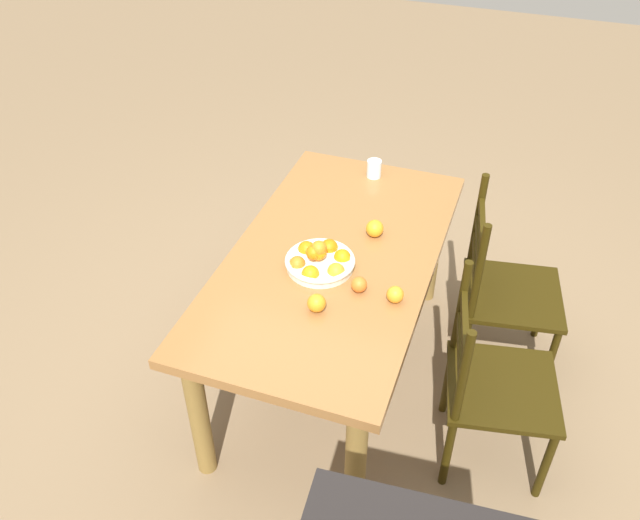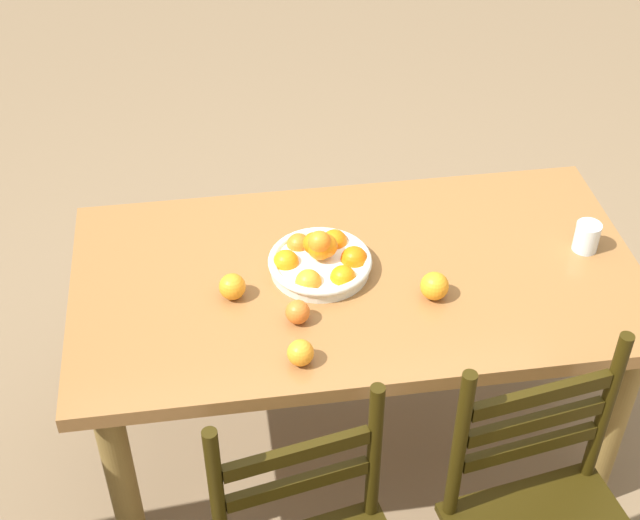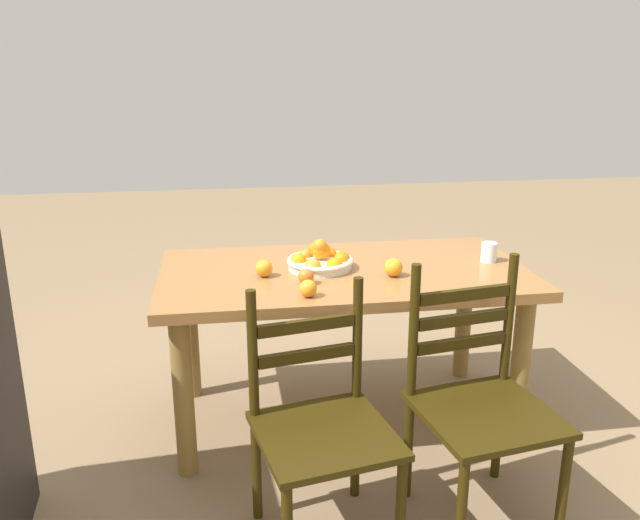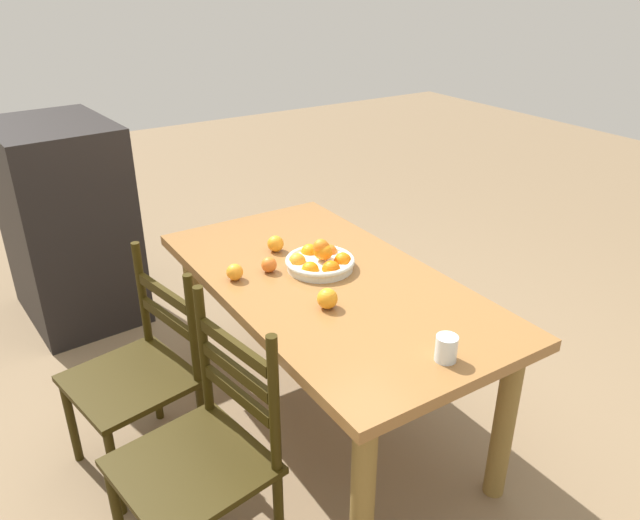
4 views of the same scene
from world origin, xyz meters
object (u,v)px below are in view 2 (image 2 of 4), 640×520
dining_table (357,300)px  orange_loose_0 (232,287)px  fruit_bowl (321,260)px  orange_loose_1 (298,312)px  drinking_glass (587,237)px  orange_loose_2 (434,286)px  orange_loose_3 (301,353)px

dining_table → orange_loose_0: 0.39m
fruit_bowl → orange_loose_1: 0.22m
drinking_glass → orange_loose_2: bearing=16.1°
orange_loose_1 → orange_loose_3: orange_loose_3 is taller
orange_loose_0 → orange_loose_2: 0.56m
orange_loose_3 → drinking_glass: drinking_glass is taller
dining_table → fruit_bowl: size_ratio=5.47×
orange_loose_2 → orange_loose_3: orange_loose_2 is taller
dining_table → orange_loose_0: bearing=8.0°
fruit_bowl → orange_loose_0: 0.27m
orange_loose_2 → drinking_glass: size_ratio=0.88×
dining_table → orange_loose_3: (0.21, 0.33, 0.14)m
fruit_bowl → orange_loose_0: size_ratio=4.00×
orange_loose_0 → orange_loose_3: orange_loose_0 is taller
orange_loose_2 → dining_table: bearing=-34.6°
fruit_bowl → orange_loose_1: fruit_bowl is taller
orange_loose_3 → orange_loose_1: bearing=-94.5°
dining_table → orange_loose_2: bearing=145.4°
orange_loose_0 → drinking_glass: bearing=-176.6°
orange_loose_0 → orange_loose_1: (-0.17, 0.12, -0.00)m
orange_loose_2 → orange_loose_3: 0.45m
dining_table → fruit_bowl: 0.18m
orange_loose_1 → dining_table: bearing=-138.3°
dining_table → orange_loose_1: bearing=41.7°
orange_loose_2 → orange_loose_0: bearing=-8.3°
fruit_bowl → orange_loose_2: size_ratio=3.75×
fruit_bowl → orange_loose_1: bearing=65.5°
fruit_bowl → orange_loose_3: bearing=73.7°
dining_table → drinking_glass: drinking_glass is taller
orange_loose_1 → orange_loose_3: size_ratio=0.96×
dining_table → drinking_glass: size_ratio=18.14×
orange_loose_0 → orange_loose_3: bearing=119.1°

